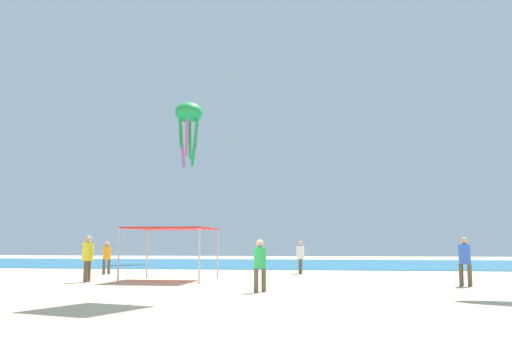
{
  "coord_description": "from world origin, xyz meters",
  "views": [
    {
      "loc": [
        3.54,
        -16.9,
        1.51
      ],
      "look_at": [
        -0.79,
        12.93,
        5.25
      ],
      "focal_mm": 38.98,
      "sensor_mm": 36.0,
      "label": 1
    }
  ],
  "objects_px": {
    "canopy_tent": "(172,230)",
    "kite_octopus_green": "(189,116)",
    "person_far_shore": "(107,255)",
    "person_rightmost": "(300,255)",
    "person_leftmost": "(88,255)",
    "person_central": "(260,261)",
    "person_near_tent": "(465,257)"
  },
  "relations": [
    {
      "from": "canopy_tent",
      "to": "person_far_shore",
      "type": "bearing_deg",
      "value": 136.67
    },
    {
      "from": "person_central",
      "to": "person_rightmost",
      "type": "bearing_deg",
      "value": 44.04
    },
    {
      "from": "person_near_tent",
      "to": "person_far_shore",
      "type": "xyz_separation_m",
      "value": [
        -16.22,
        5.95,
        -0.07
      ]
    },
    {
      "from": "person_central",
      "to": "person_far_shore",
      "type": "xyz_separation_m",
      "value": [
        -9.2,
        9.49,
        -0.0
      ]
    },
    {
      "from": "person_far_shore",
      "to": "kite_octopus_green",
      "type": "distance_m",
      "value": 20.29
    },
    {
      "from": "person_central",
      "to": "person_rightmost",
      "type": "xyz_separation_m",
      "value": [
        0.57,
        11.08,
        0.01
      ]
    },
    {
      "from": "person_near_tent",
      "to": "person_far_shore",
      "type": "relative_size",
      "value": 1.07
    },
    {
      "from": "person_rightmost",
      "to": "person_leftmost",
      "type": "bearing_deg",
      "value": 120.33
    },
    {
      "from": "person_leftmost",
      "to": "person_far_shore",
      "type": "bearing_deg",
      "value": 11.8
    },
    {
      "from": "person_near_tent",
      "to": "kite_octopus_green",
      "type": "height_order",
      "value": "kite_octopus_green"
    },
    {
      "from": "person_central",
      "to": "kite_octopus_green",
      "type": "distance_m",
      "value": 30.25
    },
    {
      "from": "person_near_tent",
      "to": "person_leftmost",
      "type": "xyz_separation_m",
      "value": [
        -14.56,
        0.19,
        0.05
      ]
    },
    {
      "from": "canopy_tent",
      "to": "kite_octopus_green",
      "type": "bearing_deg",
      "value": 103.63
    },
    {
      "from": "person_leftmost",
      "to": "person_central",
      "type": "relative_size",
      "value": 1.12
    },
    {
      "from": "canopy_tent",
      "to": "person_rightmost",
      "type": "relative_size",
      "value": 2.03
    },
    {
      "from": "person_far_shore",
      "to": "person_central",
      "type": "bearing_deg",
      "value": -102.07
    },
    {
      "from": "person_near_tent",
      "to": "person_leftmost",
      "type": "relative_size",
      "value": 0.95
    },
    {
      "from": "canopy_tent",
      "to": "kite_octopus_green",
      "type": "xyz_separation_m",
      "value": [
        -5.19,
        21.39,
        10.07
      ]
    },
    {
      "from": "person_central",
      "to": "canopy_tent",
      "type": "bearing_deg",
      "value": 88.59
    },
    {
      "from": "person_near_tent",
      "to": "kite_octopus_green",
      "type": "xyz_separation_m",
      "value": [
        -16.66,
        22.87,
        11.13
      ]
    },
    {
      "from": "person_rightmost",
      "to": "person_far_shore",
      "type": "relative_size",
      "value": 1.01
    },
    {
      "from": "person_rightmost",
      "to": "person_far_shore",
      "type": "height_order",
      "value": "person_rightmost"
    },
    {
      "from": "person_rightmost",
      "to": "kite_octopus_green",
      "type": "relative_size",
      "value": 0.31
    },
    {
      "from": "canopy_tent",
      "to": "person_rightmost",
      "type": "distance_m",
      "value": 7.95
    },
    {
      "from": "canopy_tent",
      "to": "person_far_shore",
      "type": "xyz_separation_m",
      "value": [
        -4.75,
        4.48,
        -1.13
      ]
    },
    {
      "from": "canopy_tent",
      "to": "kite_octopus_green",
      "type": "relative_size",
      "value": 0.63
    },
    {
      "from": "person_rightmost",
      "to": "kite_octopus_green",
      "type": "bearing_deg",
      "value": 21.76
    },
    {
      "from": "person_far_shore",
      "to": "person_leftmost",
      "type": "bearing_deg",
      "value": -130.14
    },
    {
      "from": "canopy_tent",
      "to": "kite_octopus_green",
      "type": "height_order",
      "value": "kite_octopus_green"
    },
    {
      "from": "person_leftmost",
      "to": "person_rightmost",
      "type": "xyz_separation_m",
      "value": [
        8.11,
        7.36,
        -0.11
      ]
    },
    {
      "from": "person_leftmost",
      "to": "person_far_shore",
      "type": "distance_m",
      "value": 6.0
    },
    {
      "from": "person_near_tent",
      "to": "person_far_shore",
      "type": "bearing_deg",
      "value": 15.31
    }
  ]
}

